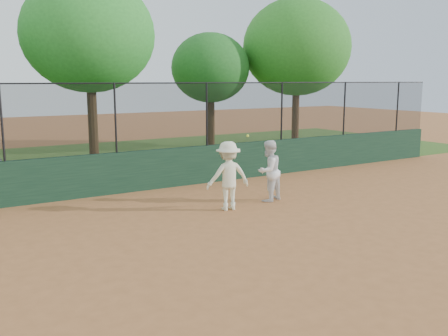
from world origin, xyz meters
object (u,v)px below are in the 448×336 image
player_main (228,176)px  tree_2 (89,35)px  player_second (269,171)px  tree_3 (211,68)px  tree_4 (297,47)px

player_main → tree_2: (-0.86, 8.38, 4.05)m
player_second → tree_2: tree_2 is taller
tree_3 → tree_4: tree_4 is taller
tree_3 → tree_4: size_ratio=0.76×
player_main → tree_3: (5.06, 9.58, 2.92)m
tree_4 → player_main: bearing=-137.2°
player_second → player_main: bearing=-9.3°
player_second → tree_3: 10.48m
tree_2 → tree_4: bearing=1.6°
player_main → tree_3: 11.23m
tree_2 → tree_3: tree_2 is taller
player_second → tree_4: (7.92, 8.44, 3.98)m
tree_2 → player_second: bearing=-74.3°
player_second → player_main: size_ratio=0.86×
tree_2 → tree_4: tree_4 is taller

